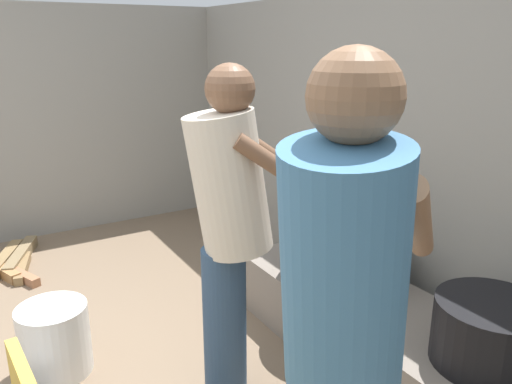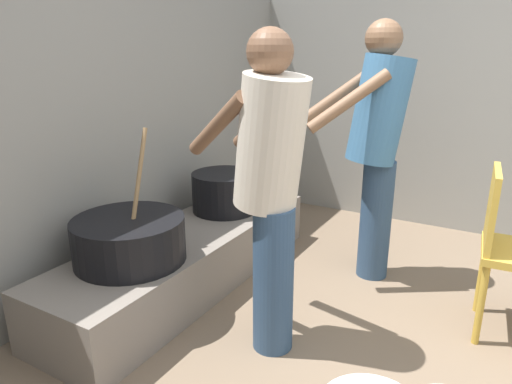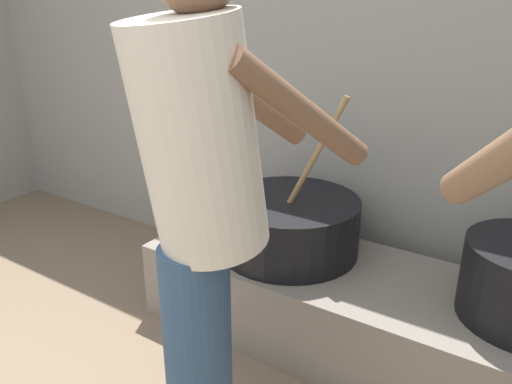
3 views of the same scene
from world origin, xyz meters
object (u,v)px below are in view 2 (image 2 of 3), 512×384
cooking_pot_secondary (225,192)px  chair_yellow (512,246)px  cooking_pot_main (130,239)px  cook_in_blue_shirt (377,138)px  cook_in_cream_shirt (270,179)px

cooking_pot_secondary → chair_yellow: (-0.07, -1.79, 0.01)m
cooking_pot_main → cook_in_blue_shirt: 1.58m
cooking_pot_secondary → cooking_pot_main: bearing=-179.5°
cooking_pot_main → cooking_pot_secondary: (0.93, 0.01, 0.02)m
cook_in_cream_shirt → chair_yellow: 1.30m
cook_in_cream_shirt → chair_yellow: (0.70, -1.02, -0.38)m
cooking_pot_secondary → cook_in_cream_shirt: cook_in_cream_shirt is taller
cooking_pot_main → cook_in_cream_shirt: (0.16, -0.77, 0.41)m
cooking_pot_main → chair_yellow: 1.98m
cook_in_blue_shirt → chair_yellow: bearing=-109.5°
cooking_pot_main → cooking_pot_secondary: bearing=0.5°
cook_in_blue_shirt → chair_yellow: cook_in_blue_shirt is taller
cooking_pot_main → cook_in_cream_shirt: size_ratio=0.45×
cooking_pot_main → chair_yellow: bearing=-64.2°
cooking_pot_secondary → chair_yellow: size_ratio=0.52×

